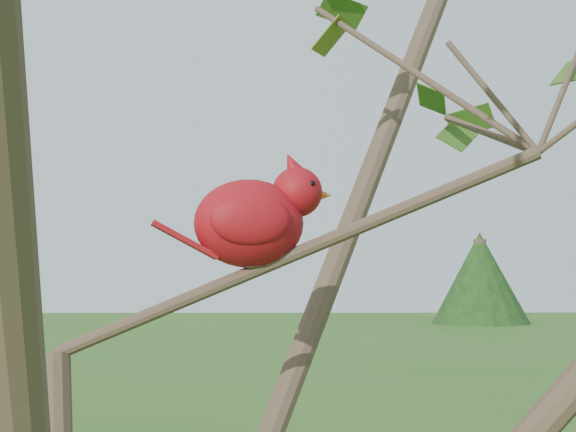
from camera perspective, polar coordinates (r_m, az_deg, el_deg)
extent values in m
ellipsoid|color=#A50E10|center=(1.10, -2.54, -0.49)|extent=(0.16, 0.13, 0.11)
sphere|color=#A50E10|center=(1.12, 0.60, 1.55)|extent=(0.08, 0.08, 0.06)
cone|color=#A50E10|center=(1.12, 0.33, 3.19)|extent=(0.05, 0.04, 0.05)
cone|color=#D85914|center=(1.13, 2.19, 1.36)|extent=(0.03, 0.03, 0.02)
ellipsoid|color=black|center=(1.12, 1.66, 1.32)|extent=(0.02, 0.04, 0.03)
cube|color=#A50E10|center=(1.09, -6.68, -1.56)|extent=(0.09, 0.05, 0.05)
ellipsoid|color=#A50E10|center=(1.15, -3.16, -0.43)|extent=(0.10, 0.05, 0.06)
ellipsoid|color=#A50E10|center=(1.06, -2.44, -0.20)|extent=(0.10, 0.05, 0.06)
cylinder|color=#473426|center=(33.92, 12.32, -4.14)|extent=(0.47, 0.47, 3.15)
cone|color=black|center=(33.92, 12.32, -3.91)|extent=(3.68, 3.68, 3.41)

